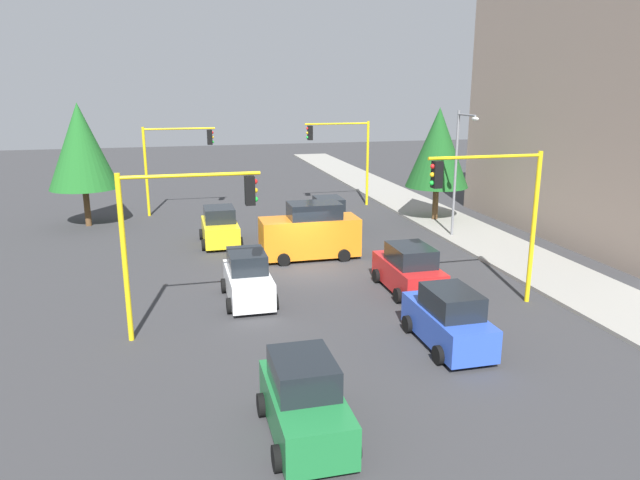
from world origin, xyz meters
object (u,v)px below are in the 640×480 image
(car_green, at_px, (304,402))
(car_yellow, at_px, (220,227))
(traffic_signal_near_right, at_px, (179,221))
(street_lamp_curbside, at_px, (459,161))
(traffic_signal_far_right, at_px, (174,153))
(tree_roadside_mid, at_px, (438,148))
(traffic_signal_far_left, at_px, (343,147))
(traffic_signal_near_left, at_px, (495,200))
(car_white, at_px, (248,279))
(car_blue, at_px, (448,320))
(car_red, at_px, (409,270))
(tree_opposite_side, at_px, (81,146))
(delivery_van_orange, at_px, (310,233))
(car_black, at_px, (328,215))

(car_green, bearing_deg, car_yellow, -178.48)
(traffic_signal_near_right, xyz_separation_m, street_lamp_curbside, (-9.61, 14.89, 0.35))
(traffic_signal_far_right, bearing_deg, tree_roadside_mid, 69.09)
(traffic_signal_far_left, relative_size, car_green, 1.57)
(traffic_signal_near_left, bearing_deg, traffic_signal_far_left, -179.98)
(car_white, xyz_separation_m, car_blue, (5.76, 5.81, 0.00))
(traffic_signal_far_right, relative_size, car_green, 1.53)
(traffic_signal_near_right, xyz_separation_m, car_red, (-2.30, 9.10, -3.09))
(street_lamp_curbside, bearing_deg, car_blue, -27.64)
(car_white, relative_size, car_red, 0.93)
(street_lamp_curbside, relative_size, car_red, 1.71)
(car_green, xyz_separation_m, car_red, (-9.12, 6.46, 0.00))
(traffic_signal_far_right, relative_size, car_red, 1.40)
(tree_opposite_side, bearing_deg, car_white, 27.19)
(car_yellow, bearing_deg, traffic_signal_far_right, -165.21)
(traffic_signal_far_right, distance_m, traffic_signal_far_left, 11.44)
(car_white, height_order, car_red, same)
(traffic_signal_near_right, relative_size, car_white, 1.49)
(traffic_signal_far_right, bearing_deg, car_white, 8.32)
(traffic_signal_far_left, bearing_deg, car_yellow, -48.58)
(delivery_van_orange, bearing_deg, car_green, -13.68)
(car_white, distance_m, car_yellow, 9.02)
(traffic_signal_far_right, height_order, car_black, traffic_signal_far_right)
(street_lamp_curbside, distance_m, delivery_van_orange, 9.31)
(car_yellow, bearing_deg, car_green, 1.52)
(traffic_signal_near_left, relative_size, car_yellow, 1.60)
(traffic_signal_far_left, height_order, car_white, traffic_signal_far_left)
(delivery_van_orange, xyz_separation_m, car_white, (5.19, -3.75, -0.39))
(street_lamp_curbside, xyz_separation_m, car_yellow, (-2.21, -12.75, -3.45))
(car_green, bearing_deg, traffic_signal_near_left, 127.79)
(street_lamp_curbside, relative_size, car_green, 1.87)
(traffic_signal_near_left, relative_size, tree_opposite_side, 0.81)
(traffic_signal_far_left, relative_size, tree_opposite_side, 0.80)
(car_green, bearing_deg, traffic_signal_far_right, -174.34)
(car_green, bearing_deg, tree_roadside_mid, 147.91)
(tree_roadside_mid, bearing_deg, traffic_signal_far_right, -110.91)
(car_red, relative_size, car_blue, 1.03)
(traffic_signal_near_left, xyz_separation_m, car_yellow, (-11.82, -9.28, -3.29))
(tree_roadside_mid, distance_m, car_red, 13.93)
(car_green, relative_size, car_red, 0.92)
(delivery_van_orange, xyz_separation_m, car_yellow, (-3.82, -4.10, -0.39))
(traffic_signal_near_right, distance_m, car_yellow, 12.40)
(car_yellow, bearing_deg, traffic_signal_far_left, 131.42)
(car_black, height_order, car_blue, same)
(tree_roadside_mid, relative_size, tree_opposite_side, 0.96)
(tree_roadside_mid, bearing_deg, street_lamp_curbside, -10.33)
(traffic_signal_near_left, bearing_deg, traffic_signal_near_right, -90.00)
(tree_roadside_mid, relative_size, car_white, 1.85)
(tree_opposite_side, distance_m, car_white, 17.52)
(traffic_signal_near_left, bearing_deg, delivery_van_orange, -147.06)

